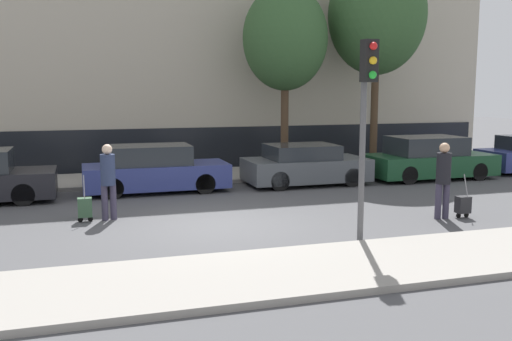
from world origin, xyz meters
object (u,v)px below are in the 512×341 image
object	(u,v)px
parked_car_1	(155,170)
trolley_right	(463,205)
traffic_light	(366,101)
parked_car_2	(305,165)
trolley_left	(85,207)
pedestrian_right	(443,176)
bare_tree_down_street	(377,15)
parked_car_3	(429,159)
pedestrian_left	(108,177)
bare_tree_near_crossing	(285,39)

from	to	relation	value
parked_car_1	trolley_right	distance (m)	8.72
traffic_light	parked_car_2	bearing A→B (deg)	77.04
parked_car_2	trolley_left	bearing A→B (deg)	-153.97
pedestrian_right	trolley_right	distance (m)	0.91
trolley_right	traffic_light	world-z (taller)	traffic_light
trolley_right	traffic_light	distance (m)	4.45
parked_car_2	bare_tree_down_street	world-z (taller)	bare_tree_down_street
parked_car_3	bare_tree_down_street	xyz separation A→B (m)	(-0.74, 2.53, 5.09)
pedestrian_left	trolley_left	world-z (taller)	pedestrian_left
bare_tree_down_street	bare_tree_near_crossing	bearing A→B (deg)	179.89
pedestrian_left	bare_tree_down_street	world-z (taller)	bare_tree_down_street
parked_car_1	pedestrian_left	distance (m)	3.74
parked_car_3	trolley_left	distance (m)	11.83
pedestrian_left	parked_car_2	bearing A→B (deg)	23.72
parked_car_1	trolley_left	world-z (taller)	parked_car_1
pedestrian_left	bare_tree_near_crossing	distance (m)	9.43
parked_car_2	bare_tree_near_crossing	xyz separation A→B (m)	(0.17, 2.38, 4.20)
trolley_left	traffic_light	xyz separation A→B (m)	(5.26, -3.63, 2.50)
parked_car_1	pedestrian_right	bearing A→B (deg)	-42.97
pedestrian_right	traffic_light	bearing A→B (deg)	32.83
pedestrian_left	traffic_light	size ratio (longest dim) A/B	0.45
trolley_right	parked_car_3	bearing A→B (deg)	63.51
pedestrian_right	pedestrian_left	bearing A→B (deg)	-10.30
parked_car_3	pedestrian_right	bearing A→B (deg)	-121.18
trolley_left	trolley_right	size ratio (longest dim) A/B	1.04
parked_car_1	traffic_light	bearing A→B (deg)	-65.64
traffic_light	pedestrian_left	bearing A→B (deg)	142.10
parked_car_2	bare_tree_near_crossing	world-z (taller)	bare_tree_near_crossing
trolley_left	parked_car_1	bearing A→B (deg)	59.00
parked_car_3	pedestrian_left	xyz separation A→B (m)	(-10.83, -3.16, 0.35)
parked_car_2	parked_car_3	xyz separation A→B (m)	(4.51, -0.16, 0.06)
parked_car_3	bare_tree_near_crossing	xyz separation A→B (m)	(-4.34, 2.54, 4.14)
trolley_left	pedestrian_right	world-z (taller)	pedestrian_right
parked_car_3	traffic_light	xyz separation A→B (m)	(-6.12, -6.83, 2.16)
trolley_left	pedestrian_left	bearing A→B (deg)	4.04
parked_car_3	traffic_light	size ratio (longest dim) A/B	1.09
parked_car_2	trolley_left	distance (m)	7.65
traffic_light	bare_tree_near_crossing	distance (m)	9.74
parked_car_2	trolley_right	size ratio (longest dim) A/B	3.69
parked_car_3	trolley_right	world-z (taller)	parked_car_3
parked_car_1	trolley_left	xyz separation A→B (m)	(-2.06, -3.43, -0.32)
parked_car_3	trolley_right	distance (m)	6.11
parked_car_1	trolley_right	xyz separation A→B (m)	(6.60, -5.70, -0.34)
parked_car_2	pedestrian_left	xyz separation A→B (m)	(-6.32, -3.32, 0.41)
parked_car_2	bare_tree_down_street	bearing A→B (deg)	32.23
parked_car_1	parked_car_2	xyz separation A→B (m)	(4.81, -0.08, -0.04)
parked_car_2	parked_car_3	world-z (taller)	parked_car_3
parked_car_2	traffic_light	xyz separation A→B (m)	(-1.61, -6.99, 2.22)
pedestrian_left	pedestrian_right	size ratio (longest dim) A/B	0.99
pedestrian_right	parked_car_1	bearing A→B (deg)	-36.77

